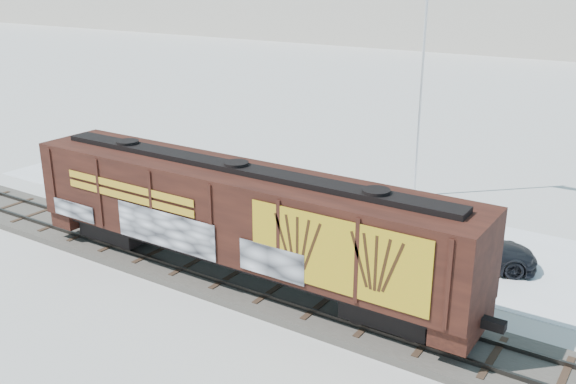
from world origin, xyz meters
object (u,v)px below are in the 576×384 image
Objects in this scene: car_dark at (470,249)px; flagpole at (422,111)px; car_white at (364,207)px; car_silver at (233,189)px; hopper_railcar at (238,215)px.

flagpole is at bearing 14.62° from car_dark.
car_white is (-0.50, -5.08, -3.76)m from flagpole.
car_silver reaches higher than car_white.
hopper_railcar reaches higher than car_dark.
hopper_railcar is at bearing -96.84° from flagpole.
hopper_railcar is 9.53m from car_dark.
car_silver is at bearing 81.13° from car_white.
hopper_railcar is 13.52m from flagpole.
flagpole reaches higher than car_white.
car_silver is at bearing 65.75° from car_dark.
hopper_railcar is 3.77× the size of car_silver.
hopper_railcar is 1.50× the size of flagpole.
flagpole is (1.60, 13.31, 1.74)m from hopper_railcar.
car_white is (6.72, 1.39, -0.03)m from car_silver.
car_silver is at bearing -138.12° from flagpole.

